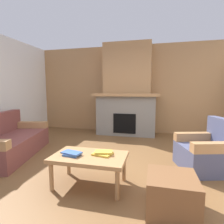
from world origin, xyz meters
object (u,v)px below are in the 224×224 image
(armchair, at_px, (207,152))
(coffee_table, at_px, (89,159))
(fireplace, at_px, (127,96))
(ottoman, at_px, (171,193))
(couch, at_px, (9,142))

(armchair, xyz_separation_m, coffee_table, (-1.72, -0.93, 0.08))
(fireplace, height_order, armchair, fireplace)
(fireplace, height_order, ottoman, fireplace)
(fireplace, relative_size, ottoman, 5.19)
(fireplace, distance_m, coffee_table, 3.19)
(couch, height_order, coffee_table, couch)
(coffee_table, bearing_deg, couch, 160.96)
(couch, bearing_deg, armchair, 3.81)
(couch, xyz_separation_m, coffee_table, (1.97, -0.68, 0.09))
(coffee_table, distance_m, ottoman, 1.10)
(coffee_table, xyz_separation_m, ottoman, (1.05, -0.30, -0.18))
(fireplace, xyz_separation_m, armchair, (1.69, -2.17, -0.87))
(couch, relative_size, armchair, 2.08)
(armchair, bearing_deg, couch, -176.19)
(armchair, bearing_deg, fireplace, 127.88)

